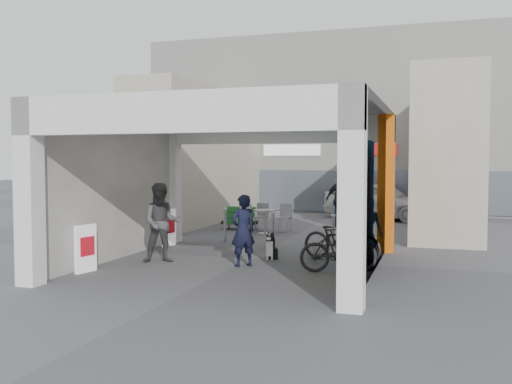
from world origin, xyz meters
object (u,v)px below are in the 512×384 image
(bicycle_front, at_px, (342,239))
(bicycle_rear, at_px, (339,249))
(produce_stand, at_px, (240,221))
(cafe_set, at_px, (264,222))
(white_van, at_px, (380,200))
(man_crates, at_px, (341,200))
(border_collie, at_px, (271,248))
(man_back_turned, at_px, (162,223))
(man_with_dog, at_px, (243,230))
(man_elderly, at_px, (367,225))

(bicycle_front, relative_size, bicycle_rear, 1.18)
(produce_stand, relative_size, bicycle_rear, 0.71)
(cafe_set, xyz_separation_m, white_van, (3.20, 5.32, 0.43))
(cafe_set, relative_size, man_crates, 0.79)
(border_collie, bearing_deg, man_back_turned, -174.77)
(man_with_dog, distance_m, bicycle_front, 2.39)
(produce_stand, xyz_separation_m, man_crates, (3.20, 1.46, 0.67))
(produce_stand, height_order, man_with_dog, man_with_dog)
(cafe_set, height_order, man_crates, man_crates)
(man_back_turned, relative_size, bicycle_rear, 1.12)
(cafe_set, distance_m, bicycle_rear, 6.77)
(man_with_dog, height_order, man_elderly, man_with_dog)
(produce_stand, relative_size, man_elderly, 0.77)
(man_crates, height_order, bicycle_rear, man_crates)
(cafe_set, relative_size, man_with_dog, 0.96)
(bicycle_rear, bearing_deg, white_van, -17.50)
(border_collie, height_order, bicycle_rear, bicycle_rear)
(man_back_turned, height_order, man_crates, man_crates)
(bicycle_front, height_order, bicycle_rear, bicycle_front)
(man_elderly, bearing_deg, bicycle_rear, -119.99)
(man_crates, xyz_separation_m, bicycle_front, (1.07, -6.45, -0.47))
(produce_stand, relative_size, border_collie, 1.72)
(produce_stand, height_order, man_crates, man_crates)
(cafe_set, height_order, man_elderly, man_elderly)
(man_crates, distance_m, bicycle_front, 6.56)
(man_elderly, bearing_deg, man_with_dog, -159.17)
(white_van, bearing_deg, man_elderly, -158.93)
(man_back_turned, distance_m, man_crates, 8.36)
(border_collie, xyz_separation_m, man_crates, (0.56, 6.71, 0.71))
(bicycle_front, bearing_deg, bicycle_rear, -157.86)
(bicycle_rear, bearing_deg, cafe_set, 11.76)
(man_elderly, relative_size, man_crates, 0.77)
(produce_stand, height_order, man_back_turned, man_back_turned)
(man_elderly, xyz_separation_m, white_van, (-0.53, 8.81, 0.00))
(cafe_set, bearing_deg, man_back_turned, -96.29)
(man_back_turned, height_order, white_van, man_back_turned)
(border_collie, distance_m, man_with_dog, 1.23)
(white_van, bearing_deg, cafe_set, 166.63)
(man_elderly, height_order, bicycle_front, man_elderly)
(man_elderly, distance_m, white_van, 8.82)
(produce_stand, relative_size, white_van, 0.26)
(produce_stand, distance_m, white_van, 6.40)
(cafe_set, bearing_deg, man_crates, 41.92)
(man_elderly, relative_size, bicycle_rear, 0.92)
(man_back_turned, bearing_deg, produce_stand, 65.89)
(cafe_set, height_order, man_with_dog, man_with_dog)
(man_with_dog, distance_m, white_van, 11.28)
(man_with_dog, distance_m, man_elderly, 3.35)
(cafe_set, bearing_deg, man_with_dog, -77.41)
(bicycle_front, bearing_deg, man_with_dog, 139.26)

